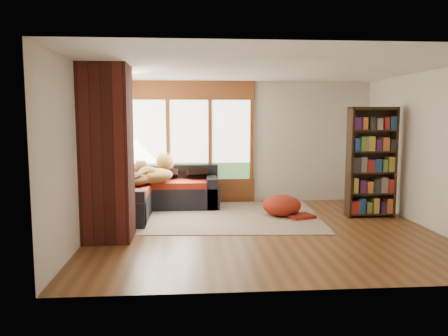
# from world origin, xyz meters

# --- Properties ---
(floor) EXTENTS (5.50, 5.50, 0.00)m
(floor) POSITION_xyz_m (0.00, 0.00, 0.00)
(floor) COLOR #573218
(floor) RESTS_ON ground
(ceiling) EXTENTS (5.50, 5.50, 0.00)m
(ceiling) POSITION_xyz_m (0.00, 0.00, 2.60)
(ceiling) COLOR white
(wall_back) EXTENTS (5.50, 0.04, 2.60)m
(wall_back) POSITION_xyz_m (0.00, 2.50, 1.30)
(wall_back) COLOR silver
(wall_back) RESTS_ON ground
(wall_front) EXTENTS (5.50, 0.04, 2.60)m
(wall_front) POSITION_xyz_m (0.00, -2.50, 1.30)
(wall_front) COLOR silver
(wall_front) RESTS_ON ground
(wall_left) EXTENTS (0.04, 5.00, 2.60)m
(wall_left) POSITION_xyz_m (-2.75, 0.00, 1.30)
(wall_left) COLOR silver
(wall_left) RESTS_ON ground
(wall_right) EXTENTS (0.04, 5.00, 2.60)m
(wall_right) POSITION_xyz_m (2.75, 0.00, 1.30)
(wall_right) COLOR silver
(wall_right) RESTS_ON ground
(windows_back) EXTENTS (2.82, 0.10, 1.90)m
(windows_back) POSITION_xyz_m (-1.20, 2.47, 1.35)
(windows_back) COLOR brown
(windows_back) RESTS_ON wall_back
(windows_left) EXTENTS (0.10, 2.62, 1.90)m
(windows_left) POSITION_xyz_m (-2.72, 1.20, 1.35)
(windows_left) COLOR brown
(windows_left) RESTS_ON wall_left
(roller_blind) EXTENTS (0.03, 0.72, 0.90)m
(roller_blind) POSITION_xyz_m (-2.69, 2.03, 1.75)
(roller_blind) COLOR #70945C
(roller_blind) RESTS_ON wall_left
(brick_chimney) EXTENTS (0.70, 0.70, 2.60)m
(brick_chimney) POSITION_xyz_m (-2.40, -0.35, 1.30)
(brick_chimney) COLOR #471914
(brick_chimney) RESTS_ON ground
(sectional_sofa) EXTENTS (2.20, 2.20, 0.80)m
(sectional_sofa) POSITION_xyz_m (-1.95, 1.70, 0.30)
(sectional_sofa) COLOR black
(sectional_sofa) RESTS_ON ground
(area_rug) EXTENTS (3.62, 2.87, 0.01)m
(area_rug) POSITION_xyz_m (-0.54, 1.03, 0.01)
(area_rug) COLOR beige
(area_rug) RESTS_ON ground
(bookshelf) EXTENTS (0.87, 0.29, 2.02)m
(bookshelf) POSITION_xyz_m (2.14, 0.84, 1.01)
(bookshelf) COLOR black
(bookshelf) RESTS_ON ground
(pouf) EXTENTS (0.83, 0.83, 0.39)m
(pouf) POSITION_xyz_m (0.52, 1.02, 0.21)
(pouf) COLOR maroon
(pouf) RESTS_ON area_rug
(dog_tan) EXTENTS (0.97, 1.03, 0.50)m
(dog_tan) POSITION_xyz_m (-1.83, 1.62, 0.79)
(dog_tan) COLOR brown
(dog_tan) RESTS_ON sectional_sofa
(dog_brindle) EXTENTS (0.54, 0.77, 0.39)m
(dog_brindle) POSITION_xyz_m (-2.15, 1.34, 0.73)
(dog_brindle) COLOR #312216
(dog_brindle) RESTS_ON sectional_sofa
(throw_pillows) EXTENTS (1.98, 1.68, 0.45)m
(throw_pillows) POSITION_xyz_m (-1.92, 1.85, 0.76)
(throw_pillows) COLOR black
(throw_pillows) RESTS_ON sectional_sofa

